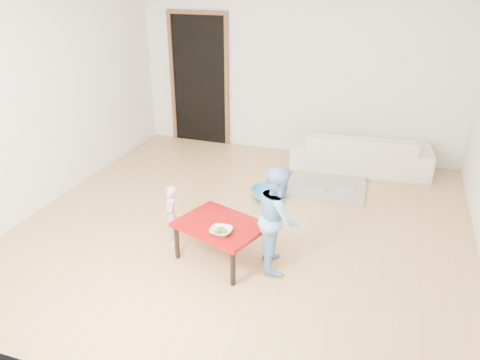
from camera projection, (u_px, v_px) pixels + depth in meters
The scene contains 13 objects.
floor at pixel (246, 224), 5.42m from camera, with size 5.00×5.00×0.01m, color tan.
back_wall at pixel (298, 70), 7.03m from camera, with size 5.00×0.02×2.60m, color white.
left_wall at pixel (48, 96), 5.61m from camera, with size 0.02×5.00×2.60m, color white.
doorway at pixel (200, 81), 7.60m from camera, with size 1.02×0.08×2.11m, color brown, non-canonical shape.
sofa at pixel (360, 151), 6.76m from camera, with size 1.95×0.76×0.57m, color beige.
cushion at pixel (325, 142), 6.69m from camera, with size 0.42×0.38×0.11m, color orange.
red_table at pixel (221, 241), 4.70m from camera, with size 0.83×0.62×0.41m, color #8D0708, non-canonical shape.
bowl at pixel (221, 231), 4.43m from camera, with size 0.21×0.21×0.05m, color white.
broccoli at pixel (221, 231), 4.43m from camera, with size 0.12×0.12×0.06m, color #2D5919, non-canonical shape.
child_pink at pixel (171, 215), 4.94m from camera, with size 0.24×0.16×0.66m, color #D15F8A.
child_blue at pixel (278, 218), 4.48m from camera, with size 0.52×0.40×1.06m, color #6CBAFB.
basin at pixel (268, 194), 5.98m from camera, with size 0.44×0.44×0.14m, color #3286BD.
blanket at pixel (323, 185), 6.33m from camera, with size 1.11×0.92×0.06m, color #9E9C8C, non-canonical shape.
Camera 1 is at (1.45, -4.48, 2.73)m, focal length 35.00 mm.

